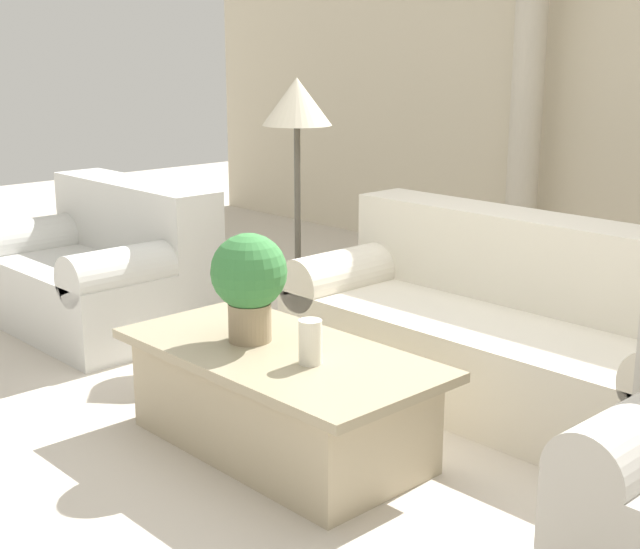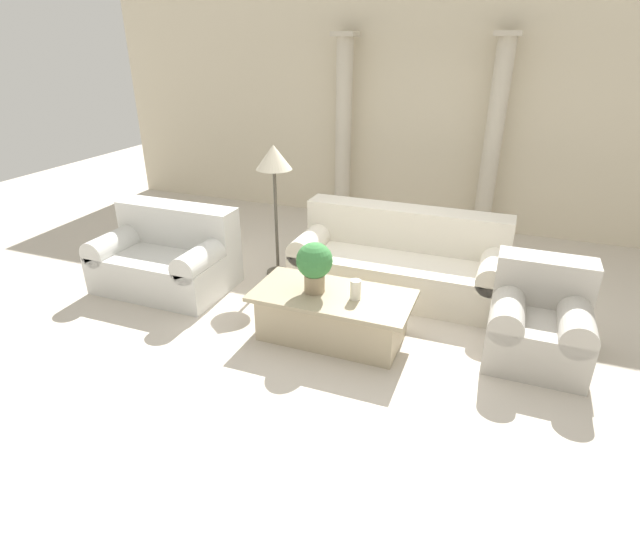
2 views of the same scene
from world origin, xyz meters
name	(u,v)px [view 1 (image 1 of 2)]	position (x,y,z in m)	size (l,w,h in m)	color
ground_plane	(384,425)	(0.00, 0.00, 0.00)	(16.00, 16.00, 0.00)	beige
sofa_long	(512,330)	(0.19, 0.69, 0.34)	(2.20, 0.93, 0.86)	beige
loveseat	(104,269)	(-2.19, -0.13, 0.35)	(1.40, 0.93, 0.86)	silver
coffee_table	(279,398)	(-0.14, -0.50, 0.23)	(1.42, 0.72, 0.44)	tan
potted_plant	(249,279)	(-0.31, -0.51, 0.71)	(0.32, 0.32, 0.46)	#937F60
pillar_candle	(310,342)	(0.07, -0.52, 0.53)	(0.09, 0.09, 0.18)	silver
floor_lamp	(297,118)	(-1.21, 0.57, 1.27)	(0.39, 0.39, 1.49)	#4C473D
column_left	(527,95)	(-1.16, 2.72, 1.32)	(0.32, 0.32, 2.59)	beige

